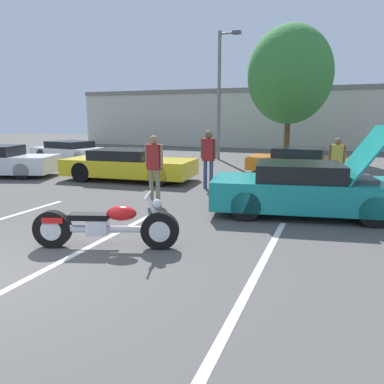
{
  "coord_description": "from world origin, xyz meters",
  "views": [
    {
      "loc": [
        4.5,
        -3.65,
        2.23
      ],
      "look_at": [
        1.9,
        3.1,
        0.8
      ],
      "focal_mm": 35.0,
      "sensor_mm": 36.0,
      "label": 1
    }
  ],
  "objects_px": {
    "spectator_near_motorcycle": "(154,162)",
    "spectator_midground": "(208,154)",
    "spectator_by_show_car": "(337,159)",
    "show_car_hood_open": "(306,189)",
    "parked_car_left_row": "(72,151)",
    "parked_car_right_row": "(302,161)",
    "parked_car_mid_right_row": "(129,165)",
    "light_pole": "(221,90)",
    "motorcycle": "(105,226)",
    "tree_background": "(290,75)"
  },
  "relations": [
    {
      "from": "spectator_near_motorcycle",
      "to": "spectator_midground",
      "type": "height_order",
      "value": "spectator_midground"
    },
    {
      "from": "spectator_by_show_car",
      "to": "show_car_hood_open",
      "type": "bearing_deg",
      "value": -99.66
    },
    {
      "from": "parked_car_left_row",
      "to": "parked_car_right_row",
      "type": "bearing_deg",
      "value": 6.47
    },
    {
      "from": "parked_car_mid_right_row",
      "to": "parked_car_left_row",
      "type": "bearing_deg",
      "value": 139.53
    },
    {
      "from": "parked_car_left_row",
      "to": "spectator_by_show_car",
      "type": "relative_size",
      "value": 2.93
    },
    {
      "from": "show_car_hood_open",
      "to": "spectator_by_show_car",
      "type": "bearing_deg",
      "value": 70.24
    },
    {
      "from": "parked_car_mid_right_row",
      "to": "parked_car_left_row",
      "type": "xyz_separation_m",
      "value": [
        -6.06,
        4.46,
        -0.05
      ]
    },
    {
      "from": "light_pole",
      "to": "show_car_hood_open",
      "type": "bearing_deg",
      "value": -63.58
    },
    {
      "from": "parked_car_right_row",
      "to": "spectator_midground",
      "type": "distance_m",
      "value": 5.03
    },
    {
      "from": "parked_car_left_row",
      "to": "motorcycle",
      "type": "bearing_deg",
      "value": -39.68
    },
    {
      "from": "show_car_hood_open",
      "to": "parked_car_right_row",
      "type": "bearing_deg",
      "value": 85.68
    },
    {
      "from": "show_car_hood_open",
      "to": "parked_car_right_row",
      "type": "xyz_separation_m",
      "value": [
        -0.68,
        6.67,
        -0.09
      ]
    },
    {
      "from": "spectator_near_motorcycle",
      "to": "parked_car_right_row",
      "type": "bearing_deg",
      "value": 63.76
    },
    {
      "from": "motorcycle",
      "to": "parked_car_left_row",
      "type": "relative_size",
      "value": 0.52
    },
    {
      "from": "parked_car_left_row",
      "to": "spectator_near_motorcycle",
      "type": "distance_m",
      "value": 11.21
    },
    {
      "from": "parked_car_right_row",
      "to": "motorcycle",
      "type": "bearing_deg",
      "value": -101.58
    },
    {
      "from": "spectator_near_motorcycle",
      "to": "spectator_by_show_car",
      "type": "distance_m",
      "value": 5.87
    },
    {
      "from": "show_car_hood_open",
      "to": "spectator_near_motorcycle",
      "type": "height_order",
      "value": "show_car_hood_open"
    },
    {
      "from": "parked_car_mid_right_row",
      "to": "spectator_by_show_car",
      "type": "height_order",
      "value": "spectator_by_show_car"
    },
    {
      "from": "light_pole",
      "to": "spectator_midground",
      "type": "relative_size",
      "value": 3.61
    },
    {
      "from": "tree_background",
      "to": "spectator_midground",
      "type": "distance_m",
      "value": 11.42
    },
    {
      "from": "spectator_by_show_car",
      "to": "parked_car_right_row",
      "type": "bearing_deg",
      "value": 113.88
    },
    {
      "from": "light_pole",
      "to": "parked_car_mid_right_row",
      "type": "relative_size",
      "value": 1.39
    },
    {
      "from": "parked_car_mid_right_row",
      "to": "spectator_by_show_car",
      "type": "relative_size",
      "value": 2.97
    },
    {
      "from": "light_pole",
      "to": "tree_background",
      "type": "height_order",
      "value": "tree_background"
    },
    {
      "from": "show_car_hood_open",
      "to": "tree_background",
      "type": "bearing_deg",
      "value": 88.95
    },
    {
      "from": "motorcycle",
      "to": "spectator_by_show_car",
      "type": "xyz_separation_m",
      "value": [
        3.67,
        7.34,
        0.56
      ]
    },
    {
      "from": "parked_car_mid_right_row",
      "to": "motorcycle",
      "type": "bearing_deg",
      "value": -66.74
    },
    {
      "from": "motorcycle",
      "to": "spectator_near_motorcycle",
      "type": "relative_size",
      "value": 1.38
    },
    {
      "from": "parked_car_left_row",
      "to": "parked_car_mid_right_row",
      "type": "bearing_deg",
      "value": -26.74
    },
    {
      "from": "show_car_hood_open",
      "to": "spectator_by_show_car",
      "type": "height_order",
      "value": "show_car_hood_open"
    },
    {
      "from": "parked_car_right_row",
      "to": "parked_car_left_row",
      "type": "bearing_deg",
      "value": 178.26
    },
    {
      "from": "show_car_hood_open",
      "to": "spectator_near_motorcycle",
      "type": "bearing_deg",
      "value": 169.28
    },
    {
      "from": "motorcycle",
      "to": "tree_background",
      "type": "bearing_deg",
      "value": 68.03
    },
    {
      "from": "motorcycle",
      "to": "show_car_hood_open",
      "type": "relative_size",
      "value": 0.55
    },
    {
      "from": "parked_car_left_row",
      "to": "spectator_near_motorcycle",
      "type": "bearing_deg",
      "value": -30.87
    },
    {
      "from": "show_car_hood_open",
      "to": "light_pole",
      "type": "bearing_deg",
      "value": 106.31
    },
    {
      "from": "parked_car_mid_right_row",
      "to": "tree_background",
      "type": "bearing_deg",
      "value": 63.2
    },
    {
      "from": "spectator_midground",
      "to": "light_pole",
      "type": "bearing_deg",
      "value": 104.5
    },
    {
      "from": "light_pole",
      "to": "show_car_hood_open",
      "type": "height_order",
      "value": "light_pole"
    },
    {
      "from": "light_pole",
      "to": "parked_car_left_row",
      "type": "relative_size",
      "value": 1.4
    },
    {
      "from": "tree_background",
      "to": "spectator_midground",
      "type": "xyz_separation_m",
      "value": [
        -1.08,
        -10.83,
        -3.46
      ]
    },
    {
      "from": "parked_car_right_row",
      "to": "spectator_by_show_car",
      "type": "relative_size",
      "value": 2.66
    },
    {
      "from": "tree_background",
      "to": "spectator_midground",
      "type": "height_order",
      "value": "tree_background"
    },
    {
      "from": "parked_car_right_row",
      "to": "spectator_midground",
      "type": "bearing_deg",
      "value": -118.68
    },
    {
      "from": "tree_background",
      "to": "parked_car_mid_right_row",
      "type": "distance_m",
      "value": 11.87
    },
    {
      "from": "light_pole",
      "to": "spectator_midground",
      "type": "xyz_separation_m",
      "value": [
        2.19,
        -8.46,
        -2.59
      ]
    },
    {
      "from": "tree_background",
      "to": "parked_car_mid_right_row",
      "type": "height_order",
      "value": "tree_background"
    },
    {
      "from": "spectator_near_motorcycle",
      "to": "spectator_midground",
      "type": "bearing_deg",
      "value": 71.64
    },
    {
      "from": "light_pole",
      "to": "show_car_hood_open",
      "type": "xyz_separation_m",
      "value": [
        5.36,
        -10.8,
        -3.09
      ]
    }
  ]
}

